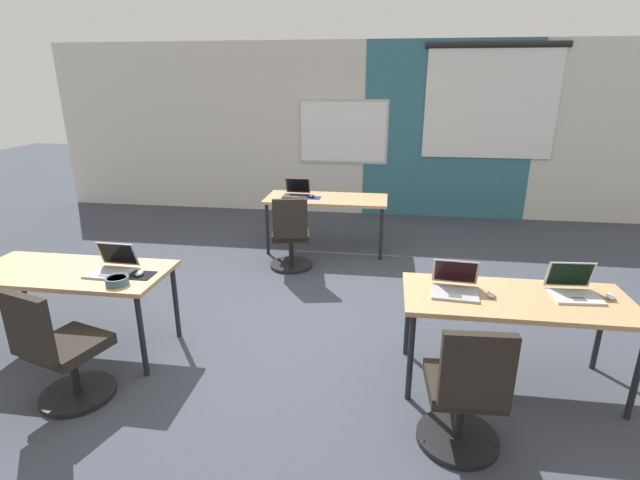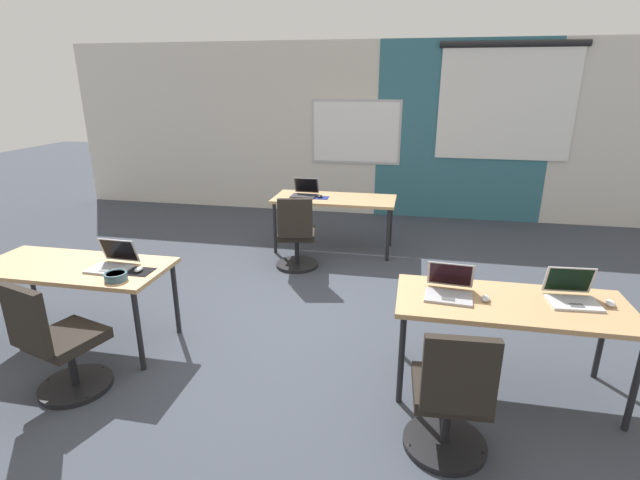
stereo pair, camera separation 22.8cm
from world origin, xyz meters
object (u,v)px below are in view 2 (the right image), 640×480
(laptop_near_right_inner, at_px, (449,289))
(chair_far_left, at_px, (296,239))
(desk_near_left, at_px, (74,272))
(desk_near_right, at_px, (511,309))
(laptop_near_right_end, at_px, (572,295))
(snack_bowl, at_px, (116,276))
(laptop_far_left, at_px, (305,192))
(desk_far_center, at_px, (334,202))
(mouse_far_left, at_px, (320,196))
(chair_near_left_inner, at_px, (59,348))
(laptop_near_left_inner, at_px, (113,262))
(mouse_near_left_inner, at_px, (139,269))
(mouse_near_right_inner, at_px, (486,298))
(chair_near_right_inner, at_px, (451,403))
(mouse_near_right_end, at_px, (610,303))

(laptop_near_right_inner, height_order, chair_far_left, laptop_near_right_inner)
(desk_near_left, height_order, desk_near_right, same)
(laptop_near_right_end, bearing_deg, snack_bowl, -179.00)
(snack_bowl, bearing_deg, laptop_far_left, 75.35)
(desk_far_center, distance_m, mouse_far_left, 0.20)
(chair_near_left_inner, height_order, chair_far_left, same)
(mouse_far_left, height_order, chair_far_left, chair_far_left)
(desk_far_center, bearing_deg, chair_far_left, -112.98)
(laptop_near_left_inner, height_order, mouse_far_left, laptop_near_left_inner)
(mouse_near_left_inner, height_order, mouse_near_right_inner, mouse_near_left_inner)
(chair_near_right_inner, relative_size, chair_far_left, 1.00)
(desk_near_left, xyz_separation_m, chair_far_left, (1.42, 2.02, -0.28))
(chair_near_left_inner, xyz_separation_m, snack_bowl, (0.19, 0.48, 0.38))
(laptop_far_left, xyz_separation_m, chair_far_left, (0.08, -0.81, -0.39))
(mouse_near_right_end, distance_m, chair_far_left, 3.38)
(chair_near_left_inner, bearing_deg, laptop_near_left_inner, -74.84)
(desk_near_right, xyz_separation_m, mouse_near_left_inner, (-2.88, -0.02, 0.08))
(mouse_far_left, bearing_deg, desk_far_center, 12.64)
(chair_near_left_inner, xyz_separation_m, mouse_far_left, (1.21, 3.45, 0.36))
(laptop_near_right_end, bearing_deg, desk_far_center, 124.42)
(laptop_far_left, bearing_deg, laptop_near_right_end, -45.87)
(mouse_near_right_inner, bearing_deg, desk_far_center, 119.05)
(laptop_near_right_inner, bearing_deg, laptop_far_left, 126.32)
(mouse_far_left, height_order, snack_bowl, snack_bowl)
(mouse_near_left_inner, distance_m, laptop_far_left, 2.94)
(mouse_far_left, relative_size, snack_bowl, 0.56)
(laptop_near_left_inner, relative_size, snack_bowl, 1.92)
(chair_near_left_inner, xyz_separation_m, chair_near_right_inner, (2.71, -0.07, 0.00))
(mouse_near_right_inner, bearing_deg, laptop_near_left_inner, 179.36)
(desk_near_left, bearing_deg, chair_near_left_inner, -62.77)
(laptop_near_left_inner, height_order, laptop_near_right_inner, laptop_near_left_inner)
(laptop_near_left_inner, bearing_deg, laptop_near_right_end, 3.30)
(laptop_near_left_inner, bearing_deg, desk_far_center, 65.74)
(laptop_near_right_end, xyz_separation_m, snack_bowl, (-3.36, -0.30, -0.01))
(mouse_near_right_end, bearing_deg, chair_near_left_inner, -168.67)
(chair_far_left, relative_size, snack_bowl, 5.18)
(desk_near_right, xyz_separation_m, laptop_near_right_inner, (-0.43, 0.02, 0.11))
(chair_far_left, bearing_deg, chair_near_left_inner, 57.51)
(desk_far_center, bearing_deg, mouse_far_left, -167.36)
(mouse_near_left_inner, height_order, laptop_near_right_inner, laptop_near_right_inner)
(mouse_near_left_inner, xyz_separation_m, chair_far_left, (0.80, 2.05, -0.36))
(mouse_near_right_end, relative_size, laptop_near_right_inner, 0.30)
(desk_near_left, xyz_separation_m, desk_near_right, (3.50, 0.00, 0.00))
(mouse_far_left, bearing_deg, laptop_near_right_end, -48.78)
(laptop_near_left_inner, bearing_deg, mouse_near_left_inner, -5.80)
(desk_near_right, height_order, chair_near_right_inner, chair_near_right_inner)
(chair_near_left_inner, xyz_separation_m, laptop_near_right_end, (3.55, 0.78, 0.39))
(mouse_near_right_inner, distance_m, chair_far_left, 2.81)
(chair_near_left_inner, bearing_deg, laptop_near_right_inner, -148.80)
(desk_near_left, xyz_separation_m, mouse_near_right_inner, (3.32, -0.02, 0.08))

